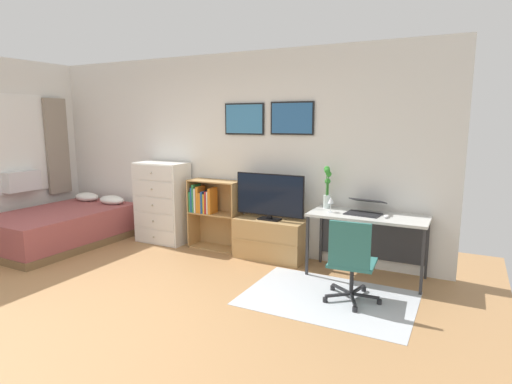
% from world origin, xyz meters
% --- Properties ---
extents(ground_plane, '(7.20, 7.20, 0.00)m').
position_xyz_m(ground_plane, '(0.00, 0.00, 0.00)').
color(ground_plane, '#A87A4C').
extents(wall_back_with_posters, '(6.12, 0.09, 2.70)m').
position_xyz_m(wall_back_with_posters, '(0.01, 2.43, 1.36)').
color(wall_back_with_posters, silver).
rests_on(wall_back_with_posters, ground_plane).
extents(area_rug, '(1.70, 1.20, 0.01)m').
position_xyz_m(area_rug, '(1.91, 1.31, 0.00)').
color(area_rug, '#B2B7BC').
rests_on(area_rug, ground_plane).
extents(bed, '(1.31, 1.99, 0.63)m').
position_xyz_m(bed, '(-2.18, 1.38, 0.26)').
color(bed, brown).
rests_on(bed, ground_plane).
extents(dresser, '(0.77, 0.46, 1.19)m').
position_xyz_m(dresser, '(-0.92, 2.15, 0.60)').
color(dresser, white).
rests_on(dresser, ground_plane).
extents(bookshelf, '(0.75, 0.30, 0.98)m').
position_xyz_m(bookshelf, '(-0.12, 2.22, 0.57)').
color(bookshelf, tan).
rests_on(bookshelf, ground_plane).
extents(tv_stand, '(0.92, 0.41, 0.53)m').
position_xyz_m(tv_stand, '(0.84, 2.17, 0.26)').
color(tv_stand, tan).
rests_on(tv_stand, ground_plane).
extents(television, '(0.94, 0.16, 0.60)m').
position_xyz_m(television, '(0.84, 2.15, 0.83)').
color(television, black).
rests_on(television, tv_stand).
extents(desk, '(1.32, 0.56, 0.74)m').
position_xyz_m(desk, '(2.11, 2.17, 0.60)').
color(desk, silver).
rests_on(desk, ground_plane).
extents(office_chair, '(0.57, 0.58, 0.86)m').
position_xyz_m(office_chair, '(2.13, 1.29, 0.46)').
color(office_chair, '#232326').
rests_on(office_chair, ground_plane).
extents(laptop, '(0.43, 0.45, 0.17)m').
position_xyz_m(laptop, '(2.06, 2.16, 0.81)').
color(laptop, '#333338').
rests_on(laptop, desk).
extents(computer_mouse, '(0.06, 0.10, 0.03)m').
position_xyz_m(computer_mouse, '(2.32, 2.04, 0.76)').
color(computer_mouse, silver).
rests_on(computer_mouse, desk).
extents(bamboo_vase, '(0.09, 0.10, 0.52)m').
position_xyz_m(bamboo_vase, '(1.57, 2.24, 1.00)').
color(bamboo_vase, silver).
rests_on(bamboo_vase, desk).
extents(wine_glass, '(0.07, 0.07, 0.18)m').
position_xyz_m(wine_glass, '(1.68, 2.03, 0.87)').
color(wine_glass, silver).
rests_on(wine_glass, desk).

